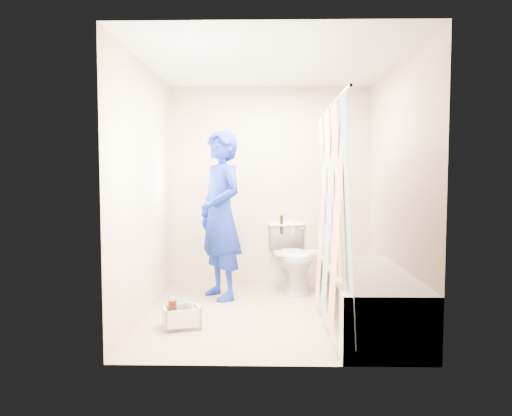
{
  "coord_description": "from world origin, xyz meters",
  "views": [
    {
      "loc": [
        -0.04,
        -4.75,
        1.37
      ],
      "look_at": [
        -0.15,
        0.37,
        1.01
      ],
      "focal_mm": 35.0,
      "sensor_mm": 36.0,
      "label": 1
    }
  ],
  "objects_px": {
    "bathtub": "(368,299)",
    "cleaning_caddy": "(183,318)",
    "plumber": "(221,215)",
    "toilet": "(293,257)"
  },
  "relations": [
    {
      "from": "plumber",
      "to": "cleaning_caddy",
      "type": "distance_m",
      "value": 1.37
    },
    {
      "from": "bathtub",
      "to": "toilet",
      "type": "bearing_deg",
      "value": 112.16
    },
    {
      "from": "bathtub",
      "to": "cleaning_caddy",
      "type": "relative_size",
      "value": 4.66
    },
    {
      "from": "plumber",
      "to": "bathtub",
      "type": "bearing_deg",
      "value": 18.69
    },
    {
      "from": "bathtub",
      "to": "plumber",
      "type": "distance_m",
      "value": 1.86
    },
    {
      "from": "plumber",
      "to": "cleaning_caddy",
      "type": "height_order",
      "value": "plumber"
    },
    {
      "from": "toilet",
      "to": "cleaning_caddy",
      "type": "bearing_deg",
      "value": -139.43
    },
    {
      "from": "plumber",
      "to": "cleaning_caddy",
      "type": "relative_size",
      "value": 4.85
    },
    {
      "from": "toilet",
      "to": "cleaning_caddy",
      "type": "distance_m",
      "value": 1.81
    },
    {
      "from": "bathtub",
      "to": "cleaning_caddy",
      "type": "bearing_deg",
      "value": -179.54
    }
  ]
}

